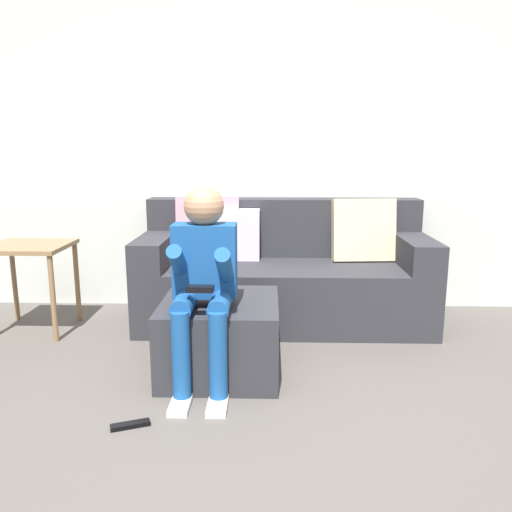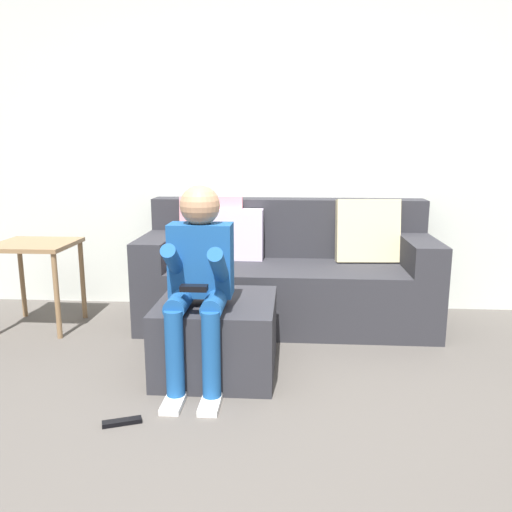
{
  "view_description": "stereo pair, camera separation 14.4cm",
  "coord_description": "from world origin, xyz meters",
  "px_view_note": "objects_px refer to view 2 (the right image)",
  "views": [
    {
      "loc": [
        0.09,
        -1.82,
        1.29
      ],
      "look_at": [
        -0.0,
        1.46,
        0.6
      ],
      "focal_mm": 36.27,
      "sensor_mm": 36.0,
      "label": 1
    },
    {
      "loc": [
        0.23,
        -1.82,
        1.29
      ],
      "look_at": [
        -0.0,
        1.46,
        0.6
      ],
      "focal_mm": 36.27,
      "sensor_mm": 36.0,
      "label": 2
    }
  ],
  "objects_px": {
    "couch_sectional": "(286,274)",
    "side_table": "(36,257)",
    "ottoman": "(217,336)",
    "person_seated": "(199,273)",
    "remote_near_ottoman": "(122,422)"
  },
  "relations": [
    {
      "from": "person_seated",
      "to": "remote_near_ottoman",
      "type": "distance_m",
      "value": 0.84
    },
    {
      "from": "couch_sectional",
      "to": "person_seated",
      "type": "xyz_separation_m",
      "value": [
        -0.45,
        -1.12,
        0.28
      ]
    },
    {
      "from": "person_seated",
      "to": "ottoman",
      "type": "bearing_deg",
      "value": 67.66
    },
    {
      "from": "person_seated",
      "to": "remote_near_ottoman",
      "type": "height_order",
      "value": "person_seated"
    },
    {
      "from": "couch_sectional",
      "to": "ottoman",
      "type": "xyz_separation_m",
      "value": [
        -0.39,
        -0.95,
        -0.14
      ]
    },
    {
      "from": "couch_sectional",
      "to": "side_table",
      "type": "distance_m",
      "value": 1.82
    },
    {
      "from": "ottoman",
      "to": "person_seated",
      "type": "height_order",
      "value": "person_seated"
    },
    {
      "from": "side_table",
      "to": "remote_near_ottoman",
      "type": "distance_m",
      "value": 1.74
    },
    {
      "from": "couch_sectional",
      "to": "remote_near_ottoman",
      "type": "relative_size",
      "value": 11.52
    },
    {
      "from": "couch_sectional",
      "to": "side_table",
      "type": "xyz_separation_m",
      "value": [
        -1.79,
        -0.29,
        0.17
      ]
    },
    {
      "from": "couch_sectional",
      "to": "person_seated",
      "type": "bearing_deg",
      "value": -112.04
    },
    {
      "from": "side_table",
      "to": "remote_near_ottoman",
      "type": "xyz_separation_m",
      "value": [
        1.03,
        -1.3,
        -0.52
      ]
    },
    {
      "from": "couch_sectional",
      "to": "side_table",
      "type": "height_order",
      "value": "couch_sectional"
    },
    {
      "from": "person_seated",
      "to": "side_table",
      "type": "bearing_deg",
      "value": 148.03
    },
    {
      "from": "couch_sectional",
      "to": "remote_near_ottoman",
      "type": "distance_m",
      "value": 1.79
    }
  ]
}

